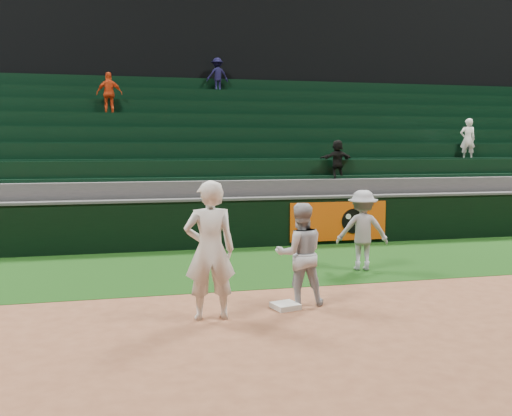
% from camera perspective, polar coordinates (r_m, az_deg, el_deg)
% --- Properties ---
extents(ground, '(70.00, 70.00, 0.00)m').
position_cam_1_polar(ground, '(9.32, 2.26, -9.50)').
color(ground, brown).
rests_on(ground, ground).
extents(foul_grass, '(36.00, 4.20, 0.01)m').
position_cam_1_polar(foul_grass, '(12.15, -1.56, -5.76)').
color(foul_grass, black).
rests_on(foul_grass, ground).
extents(upper_deck, '(40.00, 12.00, 12.00)m').
position_cam_1_polar(upper_deck, '(26.43, -8.21, 13.70)').
color(upper_deck, black).
rests_on(upper_deck, ground).
extents(first_base, '(0.45, 0.45, 0.08)m').
position_cam_1_polar(first_base, '(9.03, 2.95, -9.75)').
color(first_base, silver).
rests_on(first_base, ground).
extents(first_baseman, '(0.76, 0.51, 2.04)m').
position_cam_1_polar(first_baseman, '(8.30, -4.64, -4.25)').
color(first_baseman, silver).
rests_on(first_baseman, ground).
extents(baserunner, '(0.84, 0.67, 1.64)m').
position_cam_1_polar(baserunner, '(9.09, 4.42, -4.62)').
color(baserunner, '#ABAEB6').
rests_on(baserunner, ground).
extents(base_coach, '(1.17, 0.85, 1.63)m').
position_cam_1_polar(base_coach, '(11.79, 10.59, -2.19)').
color(base_coach, '#93969F').
rests_on(base_coach, foul_grass).
extents(field_wall, '(36.00, 0.45, 1.25)m').
position_cam_1_polar(field_wall, '(14.18, -3.29, -1.46)').
color(field_wall, black).
rests_on(field_wall, ground).
extents(stadium_seating, '(36.00, 5.95, 5.52)m').
position_cam_1_polar(stadium_seating, '(17.80, -5.54, 3.53)').
color(stadium_seating, '#3E3D40').
rests_on(stadium_seating, ground).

